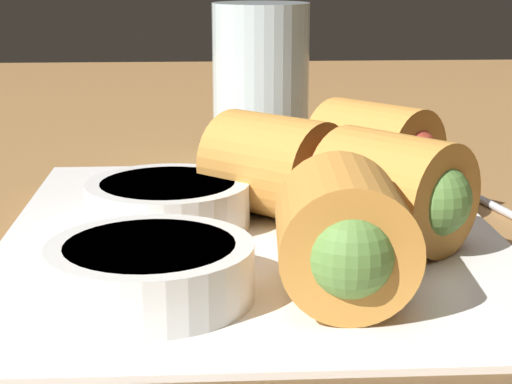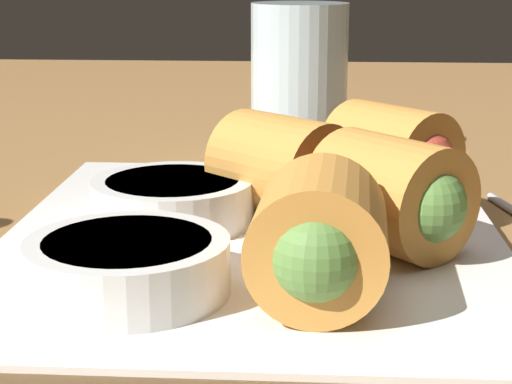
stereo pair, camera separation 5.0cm
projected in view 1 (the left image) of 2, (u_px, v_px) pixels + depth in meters
The scene contains 9 objects.
table_surface at pixel (252, 274), 45.30cm from camera, with size 180.00×140.00×2.00cm.
serving_plate at pixel (256, 247), 44.14cm from camera, with size 30.68×25.38×1.50cm.
roll_front_left at pixel (281, 167), 46.24cm from camera, with size 8.42×8.47×5.54cm.
roll_front_right at pixel (345, 237), 34.55cm from camera, with size 7.54×5.91×5.54cm.
roll_back_left at pixel (400, 191), 41.36cm from camera, with size 8.48×8.39×5.54cm.
roll_back_right at pixel (381, 151), 50.14cm from camera, with size 8.47×8.42×5.54cm.
dipping_bowl_near at pixel (168, 202), 44.96cm from camera, with size 8.63×8.63×2.37cm.
dipping_bowl_far at pixel (150, 269), 35.21cm from camera, with size 8.63×8.63×2.37cm.
drinking_glass at pixel (261, 80), 67.08cm from camera, with size 7.57×7.57×11.94cm.
Camera 1 is at (-42.52, 2.19, 17.08)cm, focal length 60.00 mm.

